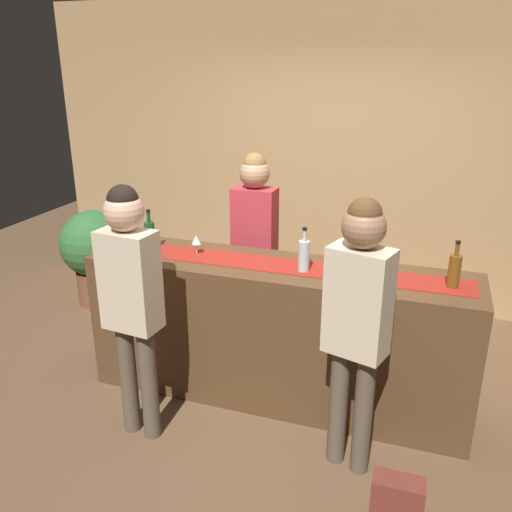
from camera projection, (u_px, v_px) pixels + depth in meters
ground_plane at (276, 393)px, 3.96m from camera, size 10.00×10.00×0.00m
back_wall at (334, 157)px, 5.14m from camera, size 6.00×0.12×2.90m
bar_counter at (277, 332)px, 3.78m from camera, size 2.67×0.60×1.02m
counter_runner_cloth at (278, 265)px, 3.60m from camera, size 2.54×0.28×0.01m
wine_bottle_amber at (454, 270)px, 3.21m from camera, size 0.07×0.07×0.30m
wine_bottle_clear at (304, 255)px, 3.46m from camera, size 0.07×0.07×0.30m
wine_bottle_green at (150, 235)px, 3.87m from camera, size 0.07×0.07×0.30m
wine_glass_near_customer at (361, 265)px, 3.33m from camera, size 0.07×0.07×0.14m
wine_glass_mid_counter at (196, 240)px, 3.78m from camera, size 0.07×0.07×0.14m
wine_glass_far_end at (339, 259)px, 3.43m from camera, size 0.07×0.07×0.14m
bartender at (255, 234)px, 4.23m from camera, size 0.34×0.24×1.68m
customer_sipping at (358, 312)px, 2.91m from camera, size 0.38×0.29×1.68m
customer_browsing at (131, 290)px, 3.20m from camera, size 0.36×0.23×1.68m
potted_plant_tall at (94, 251)px, 5.27m from camera, size 0.66×0.66×0.96m
handbag at (398, 496)px, 2.88m from camera, size 0.28×0.14×0.22m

